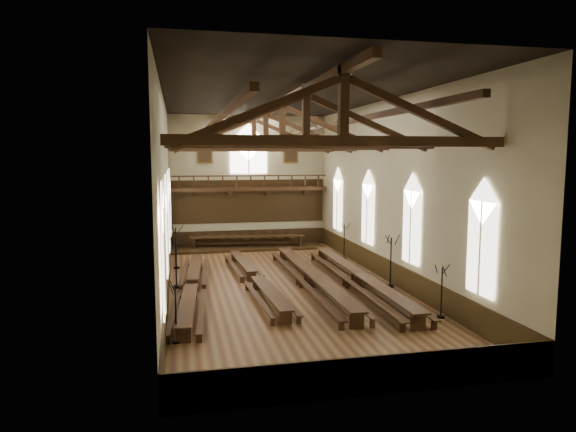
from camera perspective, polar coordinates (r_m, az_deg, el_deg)
name	(u,v)px	position (r m, az deg, el deg)	size (l,w,h in m)	color
ground	(282,286)	(27.71, -0.62, -7.77)	(26.00, 26.00, 0.00)	brown
room_walls	(282,165)	(26.84, -0.63, 5.71)	(26.00, 26.00, 26.00)	#BCB58E
wainscot_band	(282,275)	(27.57, -0.62, -6.56)	(12.00, 26.00, 1.20)	#382911
side_windows	(282,217)	(27.02, -0.63, -0.06)	(11.85, 19.80, 4.50)	white
end_window	(249,152)	(39.56, -4.41, 7.10)	(2.80, 0.12, 3.80)	white
minstrels_gallery	(249,196)	(39.44, -4.32, 2.28)	(11.80, 1.24, 3.70)	#3E2413
portraits	(249,154)	(39.56, -4.40, 6.92)	(7.75, 0.09, 1.45)	brown
roof_trusses	(282,131)	(26.87, -0.64, 9.46)	(11.70, 25.70, 2.80)	#3E2413
refectory_row_a	(192,285)	(26.21, -10.61, -7.57)	(1.91, 14.04, 0.70)	#3E2413
refectory_row_b	(254,277)	(27.61, -3.75, -6.78)	(1.66, 13.76, 0.67)	#3E2413
refectory_row_c	(312,275)	(27.57, 2.63, -6.61)	(1.62, 14.80, 0.79)	#3E2413
refectory_row_d	(359,276)	(27.68, 7.85, -6.58)	(1.74, 15.00, 0.81)	#3E2413
dais	(248,248)	(38.63, -4.50, -3.52)	(11.40, 2.78, 0.19)	#382911
high_table	(248,237)	(38.50, -4.51, -2.38)	(8.61, 1.80, 0.80)	#3E2413
high_chairs	(246,238)	(39.34, -4.67, -2.41)	(7.65, 0.46, 0.98)	#3E2413
candelabrum_left_near	(176,324)	(19.84, -12.33, -11.67)	(0.64, 0.72, 2.35)	black
candelabrum_left_mid	(176,273)	(27.76, -12.32, -6.18)	(0.75, 0.81, 2.66)	black
candelabrum_left_far	(176,255)	(32.47, -12.31, -4.30)	(0.73, 0.83, 2.69)	black
candelabrum_right_near	(441,302)	(23.19, 16.66, -9.12)	(0.70, 0.67, 2.33)	black
candelabrum_right_mid	(391,271)	(27.82, 11.32, -6.03)	(0.85, 0.80, 2.80)	black
candelabrum_right_far	(344,248)	(34.95, 6.24, -3.51)	(0.72, 0.75, 2.48)	black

